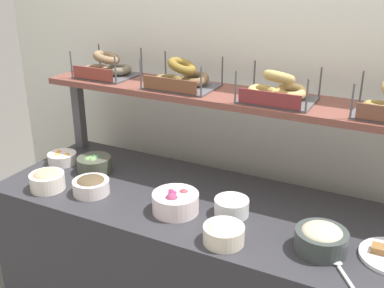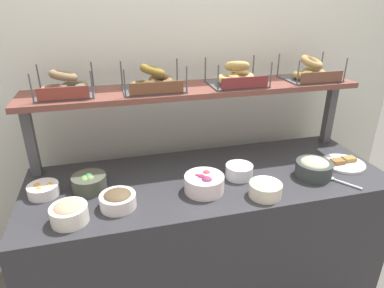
# 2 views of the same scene
# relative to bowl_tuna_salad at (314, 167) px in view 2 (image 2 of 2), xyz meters

# --- Properties ---
(back_wall) EXTENTS (3.12, 0.06, 2.40)m
(back_wall) POSITION_rel_bowl_tuna_salad_xyz_m (-0.55, 0.68, 0.30)
(back_wall) COLOR silver
(back_wall) RESTS_ON ground_plane
(deli_counter) EXTENTS (1.92, 0.70, 0.85)m
(deli_counter) POSITION_rel_bowl_tuna_salad_xyz_m (-0.55, 0.13, -0.48)
(deli_counter) COLOR #2D2D33
(deli_counter) RESTS_ON ground_plane
(shelf_riser_left) EXTENTS (0.05, 0.05, 0.40)m
(shelf_riser_left) POSITION_rel_bowl_tuna_salad_xyz_m (-1.45, 0.40, 0.15)
(shelf_riser_left) COLOR #4C4C51
(shelf_riser_left) RESTS_ON deli_counter
(shelf_riser_right) EXTENTS (0.05, 0.05, 0.40)m
(shelf_riser_right) POSITION_rel_bowl_tuna_salad_xyz_m (0.35, 0.40, 0.15)
(shelf_riser_right) COLOR #4C4C51
(shelf_riser_right) RESTS_ON deli_counter
(upper_shelf) EXTENTS (1.88, 0.32, 0.03)m
(upper_shelf) POSITION_rel_bowl_tuna_salad_xyz_m (-0.55, 0.40, 0.36)
(upper_shelf) COLOR brown
(upper_shelf) RESTS_ON shelf_riser_left
(bowl_tuna_salad) EXTENTS (0.19, 0.19, 0.11)m
(bowl_tuna_salad) POSITION_rel_bowl_tuna_salad_xyz_m (0.00, 0.00, 0.00)
(bowl_tuna_salad) COLOR #383F3E
(bowl_tuna_salad) RESTS_ON deli_counter
(bowl_beet_salad) EXTENTS (0.20, 0.20, 0.10)m
(bowl_beet_salad) POSITION_rel_bowl_tuna_salad_xyz_m (-0.61, 0.00, -0.01)
(bowl_beet_salad) COLOR white
(bowl_beet_salad) RESTS_ON deli_counter
(bowl_lox_spread) EXTENTS (0.16, 0.16, 0.10)m
(bowl_lox_spread) POSITION_rel_bowl_tuna_salad_xyz_m (-1.25, -0.09, -0.00)
(bowl_lox_spread) COLOR white
(bowl_lox_spread) RESTS_ON deli_counter
(bowl_fruit_salad) EXTENTS (0.15, 0.15, 0.06)m
(bowl_fruit_salad) POSITION_rel_bowl_tuna_salad_xyz_m (-1.38, 0.17, -0.02)
(bowl_fruit_salad) COLOR white
(bowl_fruit_salad) RESTS_ON deli_counter
(bowl_cream_cheese) EXTENTS (0.15, 0.15, 0.09)m
(bowl_cream_cheese) POSITION_rel_bowl_tuna_salad_xyz_m (-0.39, 0.09, -0.01)
(bowl_cream_cheese) COLOR white
(bowl_cream_cheese) RESTS_ON deli_counter
(bowl_chocolate_spread) EXTENTS (0.17, 0.17, 0.08)m
(bowl_chocolate_spread) POSITION_rel_bowl_tuna_salad_xyz_m (-1.04, -0.03, -0.01)
(bowl_chocolate_spread) COLOR white
(bowl_chocolate_spread) RESTS_ON deli_counter
(bowl_veggie_mix) EXTENTS (0.17, 0.17, 0.09)m
(bowl_veggie_mix) POSITION_rel_bowl_tuna_salad_xyz_m (-1.17, 0.16, -0.01)
(bowl_veggie_mix) COLOR #484E40
(bowl_veggie_mix) RESTS_ON deli_counter
(bowl_potato_salad) EXTENTS (0.16, 0.16, 0.09)m
(bowl_potato_salad) POSITION_rel_bowl_tuna_salad_xyz_m (-0.34, -0.11, -0.01)
(bowl_potato_salad) COLOR silver
(bowl_potato_salad) RESTS_ON deli_counter
(serving_plate_white) EXTENTS (0.24, 0.24, 0.04)m
(serving_plate_white) POSITION_rel_bowl_tuna_salad_xyz_m (0.24, 0.07, -0.04)
(serving_plate_white) COLOR white
(serving_plate_white) RESTS_ON deli_counter
(serving_spoon_near_plate) EXTENTS (0.12, 0.15, 0.01)m
(serving_spoon_near_plate) POSITION_rel_bowl_tuna_salad_xyz_m (0.09, -0.09, -0.04)
(serving_spoon_near_plate) COLOR #B7B7BC
(serving_spoon_near_plate) RESTS_ON deli_counter
(bagel_basket_poppy) EXTENTS (0.29, 0.25, 0.14)m
(bagel_basket_poppy) POSITION_rel_bowl_tuna_salad_xyz_m (-1.24, 0.41, 0.42)
(bagel_basket_poppy) COLOR #4C4C51
(bagel_basket_poppy) RESTS_ON upper_shelf
(bagel_basket_cinnamon_raisin) EXTENTS (0.32, 0.24, 0.15)m
(bagel_basket_cinnamon_raisin) POSITION_rel_bowl_tuna_salad_xyz_m (-0.79, 0.39, 0.42)
(bagel_basket_cinnamon_raisin) COLOR #4C4C51
(bagel_basket_cinnamon_raisin) RESTS_ON upper_shelf
(bagel_basket_sesame) EXTENTS (0.31, 0.24, 0.15)m
(bagel_basket_sesame) POSITION_rel_bowl_tuna_salad_xyz_m (-0.32, 0.38, 0.43)
(bagel_basket_sesame) COLOR #4C4C51
(bagel_basket_sesame) RESTS_ON upper_shelf
(bagel_basket_everything) EXTENTS (0.32, 0.25, 0.15)m
(bagel_basket_everything) POSITION_rel_bowl_tuna_salad_xyz_m (0.16, 0.39, 0.42)
(bagel_basket_everything) COLOR #4C4C51
(bagel_basket_everything) RESTS_ON upper_shelf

